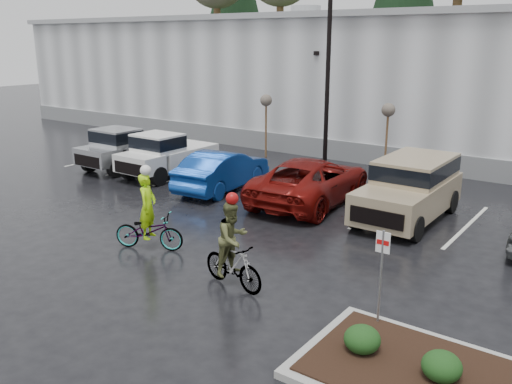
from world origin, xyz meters
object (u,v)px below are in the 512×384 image
Objects in this scene: cyclist_hivis at (149,224)px; cyclist_olive at (233,254)px; pickup_silver at (132,147)px; pickup_white at (173,153)px; suv_tan at (408,190)px; lamppost at (329,44)px; car_red at (311,180)px; sapling_mid at (388,114)px; car_blue at (223,170)px; fire_lane_sign at (381,267)px; sapling_west at (266,104)px.

cyclist_olive is (3.52, -0.56, 0.11)m from cyclist_hivis.
pickup_white is at bearing 2.79° from pickup_silver.
cyclist_olive is (-1.54, -7.47, -0.15)m from suv_tan.
pickup_silver and pickup_white have the same top height.
lamppost is at bearing 40.66° from pickup_white.
cyclist_olive is (11.87, -7.38, -0.10)m from pickup_silver.
pickup_silver is 0.86× the size of car_red.
sapling_mid is at bearing 28.65° from pickup_silver.
lamppost reaches higher than sapling_mid.
sapling_mid reaches higher than car_red.
sapling_mid reaches higher than car_blue.
car_red is at bearing -1.25° from pickup_white.
car_blue is at bearing -5.18° from pickup_silver.
fire_lane_sign reaches higher than car_blue.
sapling_mid is 0.62× the size of pickup_silver.
car_blue is at bearing -175.19° from suv_tan.
sapling_west is 0.66× the size of car_blue.
sapling_west is at bearing -48.17° from car_red.
pickup_white is at bearing -102.64° from sapling_west.
cyclist_hivis is at bearing 177.12° from fire_lane_sign.
fire_lane_sign is 0.43× the size of suv_tan.
pickup_white is 9.05m from cyclist_hivis.
cyclist_hivis is (5.80, -6.94, -0.21)m from pickup_white.
car_blue is at bearing -70.60° from sapling_west.
cyclist_olive reaches higher than car_blue.
pickup_silver is 1.02× the size of suv_tan.
car_blue is 0.95× the size of suv_tan.
pickup_silver is (-7.78, -4.62, -4.71)m from lamppost.
cyclist_olive is (2.11, -7.34, 0.04)m from car_red.
fire_lane_sign is at bearing -78.61° from cyclist_olive.
pickup_silver is 2.15× the size of cyclist_olive.
cyclist_olive is at bearing -58.09° from sapling_west.
cyclist_hivis is at bearing 104.55° from car_blue.
fire_lane_sign is at bearing -29.28° from pickup_white.
car_red is at bearing -43.37° from sapling_west.
cyclist_olive is (1.59, -13.00, -1.85)m from sapling_mid.
cyclist_hivis reaches higher than fire_lane_sign.
sapling_mid reaches higher than fire_lane_sign.
pickup_white is 11.97m from cyclist_olive.
cyclist_olive is at bearing -122.24° from cyclist_hivis.
pickup_silver is 2.55m from pickup_white.
car_red is at bearing -0.19° from pickup_silver.
lamppost is 1.77× the size of pickup_silver.
sapling_west is at bearing 77.36° from pickup_white.
car_blue is 7.50m from suv_tan.
car_red is (3.81, 0.51, 0.04)m from car_blue.
pickup_white is 7.22m from car_red.
sapling_west is 6.99m from pickup_silver.
cyclist_olive is (8.09, -13.00, -1.85)m from sapling_west.
cyclist_olive is at bearing 124.53° from car_blue.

